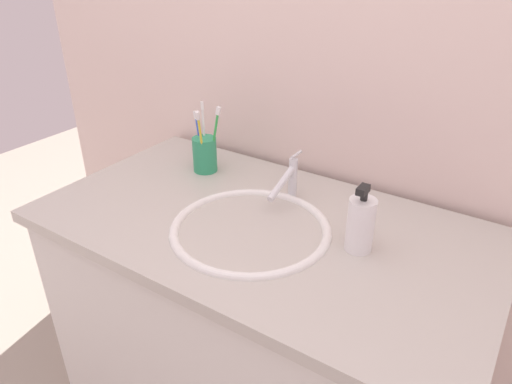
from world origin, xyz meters
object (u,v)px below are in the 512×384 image
Objects in this scene: toothbrush_cup at (205,154)px; toothbrush_green at (215,135)px; toothbrush_blue at (199,136)px; soap_dispenser at (361,224)px; faucet at (288,179)px; toothbrush_white at (204,131)px; toothbrush_yellow at (201,139)px.

toothbrush_cup is 0.08m from toothbrush_green.
toothbrush_blue is 1.05× the size of soap_dispenser.
faucet is 0.28m from soap_dispenser.
toothbrush_white is (-0.31, 0.04, 0.06)m from faucet.
toothbrush_blue is 0.02m from toothbrush_white.
toothbrush_blue is 0.86× the size of toothbrush_yellow.
toothbrush_yellow is 0.98× the size of toothbrush_green.
faucet is 0.32m from toothbrush_white.
toothbrush_white is 0.05m from toothbrush_green.
toothbrush_cup is 0.51× the size of toothbrush_green.
toothbrush_white is at bearing 173.40° from faucet.
soap_dispenser is (0.52, -0.14, -0.05)m from toothbrush_green.
toothbrush_yellow is at bearing -63.06° from toothbrush_cup.
toothbrush_white is at bearing 164.94° from soap_dispenser.
toothbrush_white is 1.21× the size of soap_dispenser.
toothbrush_blue is 0.07m from toothbrush_green.
soap_dispenser is (0.57, -0.15, -0.05)m from toothbrush_white.
faucet is 0.33m from toothbrush_blue.
toothbrush_cup is at bearing -18.84° from toothbrush_blue.
toothbrush_blue is at bearing 161.16° from toothbrush_cup.
faucet is 0.80× the size of toothbrush_yellow.
faucet is at bearing -4.74° from toothbrush_green.
toothbrush_green reaches higher than toothbrush_white.
toothbrush_yellow reaches higher than toothbrush_blue.
soap_dispenser is at bearing -13.53° from toothbrush_cup.
faucet is at bearing -3.18° from toothbrush_cup.
toothbrush_blue is 0.87× the size of toothbrush_white.
toothbrush_yellow reaches higher than faucet.
toothbrush_cup is 0.06m from toothbrush_blue.
toothbrush_green is (0.05, -0.01, 0.00)m from toothbrush_white.
soap_dispenser is (0.55, -0.13, 0.01)m from toothbrush_cup.
toothbrush_cup is at bearing 166.47° from soap_dispenser.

